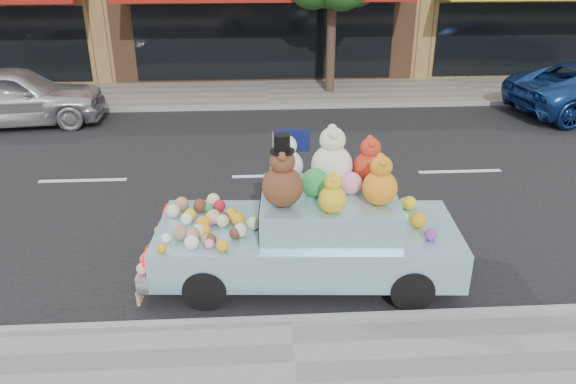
{
  "coord_description": "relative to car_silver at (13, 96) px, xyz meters",
  "views": [
    {
      "loc": [
        -0.39,
        -10.93,
        4.67
      ],
      "look_at": [
        0.06,
        -3.53,
        1.25
      ],
      "focal_mm": 35.0,
      "sensor_mm": 36.0,
      "label": 1
    }
  ],
  "objects": [
    {
      "name": "ground",
      "position": [
        6.74,
        -3.97,
        -0.78
      ],
      "size": [
        120.0,
        120.0,
        0.0
      ],
      "primitive_type": "plane",
      "color": "black",
      "rests_on": "ground"
    },
    {
      "name": "far_sidewalk",
      "position": [
        6.74,
        2.53,
        -0.72
      ],
      "size": [
        60.0,
        3.0,
        0.12
      ],
      "primitive_type": "cube",
      "color": "gray",
      "rests_on": "ground"
    },
    {
      "name": "near_kerb",
      "position": [
        6.74,
        -8.97,
        -0.72
      ],
      "size": [
        60.0,
        0.12,
        0.13
      ],
      "primitive_type": "cube",
      "color": "gray",
      "rests_on": "ground"
    },
    {
      "name": "far_kerb",
      "position": [
        6.74,
        1.03,
        -0.72
      ],
      "size": [
        60.0,
        0.12,
        0.13
      ],
      "primitive_type": "cube",
      "color": "gray",
      "rests_on": "ground"
    },
    {
      "name": "car_silver",
      "position": [
        0.0,
        0.0,
        0.0
      ],
      "size": [
        4.79,
        2.4,
        1.57
      ],
      "primitive_type": "imported",
      "rotation": [
        0.0,
        0.0,
        1.69
      ],
      "color": "silver",
      "rests_on": "ground"
    },
    {
      "name": "art_car",
      "position": [
        7.08,
        -7.8,
        0.03
      ],
      "size": [
        4.59,
        2.02,
        2.35
      ],
      "rotation": [
        0.0,
        0.0,
        -0.06
      ],
      "color": "black",
      "rests_on": "ground"
    }
  ]
}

